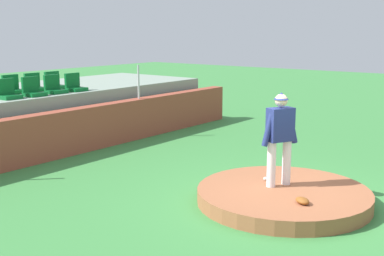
# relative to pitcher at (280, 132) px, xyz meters

# --- Properties ---
(ground_plane) EXTENTS (60.00, 60.00, 0.00)m
(ground_plane) POSITION_rel_pitcher_xyz_m (-0.14, -0.19, -1.30)
(ground_plane) COLOR #3C8740
(pitchers_mound) EXTENTS (3.22, 3.22, 0.27)m
(pitchers_mound) POSITION_rel_pitcher_xyz_m (-0.14, -0.19, -1.17)
(pitchers_mound) COLOR #9F5D3C
(pitchers_mound) RESTS_ON ground_plane
(pitcher) EXTENTS (0.77, 0.45, 1.78)m
(pitcher) POSITION_rel_pitcher_xyz_m (0.00, 0.00, 0.00)
(pitcher) COLOR white
(pitcher) RESTS_ON pitchers_mound
(baseball) EXTENTS (0.07, 0.07, 0.07)m
(baseball) POSITION_rel_pitcher_xyz_m (0.12, 0.35, -1.00)
(baseball) COLOR white
(baseball) RESTS_ON pitchers_mound
(fielding_glove) EXTENTS (0.33, 0.36, 0.11)m
(fielding_glove) POSITION_rel_pitcher_xyz_m (-0.67, -0.81, -0.98)
(fielding_glove) COLOR brown
(fielding_glove) RESTS_ON pitchers_mound
(brick_barrier) EXTENTS (13.49, 0.40, 1.17)m
(brick_barrier) POSITION_rel_pitcher_xyz_m (-0.14, 5.95, -0.72)
(brick_barrier) COLOR #9B4633
(brick_barrier) RESTS_ON ground_plane
(fence_post_right) EXTENTS (0.06, 0.06, 1.00)m
(fence_post_right) POSITION_rel_pitcher_xyz_m (2.46, 5.95, 0.37)
(fence_post_right) COLOR silver
(fence_post_right) RESTS_ON brick_barrier
(bleacher_platform) EXTENTS (12.30, 3.83, 1.49)m
(bleacher_platform) POSITION_rel_pitcher_xyz_m (-0.14, 8.33, -0.56)
(bleacher_platform) COLOR gray
(bleacher_platform) RESTS_ON ground_plane
(stadium_chair_0) EXTENTS (0.48, 0.44, 0.50)m
(stadium_chair_0) POSITION_rel_pitcher_xyz_m (-1.20, 6.96, 0.34)
(stadium_chair_0) COLOR #0C5F26
(stadium_chair_0) RESTS_ON bleacher_platform
(stadium_chair_1) EXTENTS (0.48, 0.44, 0.50)m
(stadium_chair_1) POSITION_rel_pitcher_xyz_m (-0.51, 6.91, 0.34)
(stadium_chair_1) COLOR #0C5F26
(stadium_chair_1) RESTS_ON bleacher_platform
(stadium_chair_2) EXTENTS (0.48, 0.44, 0.50)m
(stadium_chair_2) POSITION_rel_pitcher_xyz_m (0.20, 6.95, 0.34)
(stadium_chair_2) COLOR #0C5F26
(stadium_chair_2) RESTS_ON bleacher_platform
(stadium_chair_3) EXTENTS (0.48, 0.44, 0.50)m
(stadium_chair_3) POSITION_rel_pitcher_xyz_m (0.88, 6.92, 0.34)
(stadium_chair_3) COLOR #0C5F26
(stadium_chair_3) RESTS_ON bleacher_platform
(stadium_chair_5) EXTENTS (0.48, 0.44, 0.50)m
(stadium_chair_5) POSITION_rel_pitcher_xyz_m (-0.49, 7.85, 0.34)
(stadium_chair_5) COLOR #0C5F26
(stadium_chair_5) RESTS_ON bleacher_platform
(stadium_chair_6) EXTENTS (0.48, 0.44, 0.50)m
(stadium_chair_6) POSITION_rel_pitcher_xyz_m (0.20, 7.85, 0.34)
(stadium_chair_6) COLOR #0C5F26
(stadium_chair_6) RESTS_ON bleacher_platform
(stadium_chair_7) EXTENTS (0.48, 0.44, 0.50)m
(stadium_chair_7) POSITION_rel_pitcher_xyz_m (0.88, 7.85, 0.34)
(stadium_chair_7) COLOR #0C5F26
(stadium_chair_7) RESTS_ON bleacher_platform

